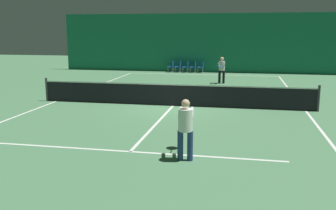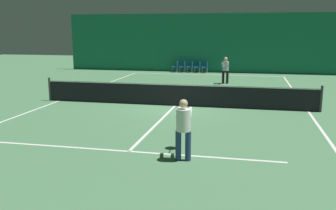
% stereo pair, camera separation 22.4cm
% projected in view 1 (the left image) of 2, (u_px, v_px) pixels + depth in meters
% --- Properties ---
extents(ground_plane, '(60.00, 60.00, 0.00)m').
position_uv_depth(ground_plane, '(173.00, 106.00, 16.26)').
color(ground_plane, '#4C7F56').
extents(backdrop_curtain, '(23.00, 0.12, 4.52)m').
position_uv_depth(backdrop_curtain, '(205.00, 43.00, 29.01)').
color(backdrop_curtain, '#196B4C').
rests_on(backdrop_curtain, ground).
extents(court_line_baseline_far, '(11.00, 0.10, 0.00)m').
position_uv_depth(court_line_baseline_far, '(202.00, 75.00, 27.70)').
color(court_line_baseline_far, white).
rests_on(court_line_baseline_far, ground).
extents(court_line_service_far, '(8.25, 0.10, 0.00)m').
position_uv_depth(court_line_service_far, '(192.00, 85.00, 22.41)').
color(court_line_service_far, white).
rests_on(court_line_service_far, ground).
extents(court_line_service_near, '(8.25, 0.10, 0.00)m').
position_uv_depth(court_line_service_near, '(130.00, 152.00, 10.10)').
color(court_line_service_near, white).
rests_on(court_line_service_near, ground).
extents(court_line_sideline_left, '(0.10, 23.80, 0.00)m').
position_uv_depth(court_line_sideline_left, '(56.00, 101.00, 17.30)').
color(court_line_sideline_left, white).
rests_on(court_line_sideline_left, ground).
extents(court_line_sideline_right, '(0.10, 23.80, 0.00)m').
position_uv_depth(court_line_sideline_right, '(306.00, 111.00, 15.21)').
color(court_line_sideline_right, white).
rests_on(court_line_sideline_right, ground).
extents(court_line_centre, '(0.10, 12.80, 0.00)m').
position_uv_depth(court_line_centre, '(173.00, 106.00, 16.26)').
color(court_line_centre, white).
rests_on(court_line_centre, ground).
extents(tennis_net, '(12.00, 0.10, 1.07)m').
position_uv_depth(tennis_net, '(173.00, 94.00, 16.16)').
color(tennis_net, black).
rests_on(tennis_net, ground).
extents(player_near, '(0.48, 1.33, 1.56)m').
position_uv_depth(player_near, '(185.00, 125.00, 9.30)').
color(player_near, navy).
rests_on(player_near, ground).
extents(player_far, '(0.43, 1.35, 1.62)m').
position_uv_depth(player_far, '(222.00, 68.00, 22.96)').
color(player_far, black).
rests_on(player_far, ground).
extents(courtside_chair_0, '(0.44, 0.44, 0.84)m').
position_uv_depth(courtside_chair_0, '(171.00, 66.00, 29.31)').
color(courtside_chair_0, '#99999E').
rests_on(courtside_chair_0, ground).
extents(courtside_chair_1, '(0.44, 0.44, 0.84)m').
position_uv_depth(courtside_chair_1, '(179.00, 66.00, 29.20)').
color(courtside_chair_1, '#99999E').
rests_on(courtside_chair_1, ground).
extents(courtside_chair_2, '(0.44, 0.44, 0.84)m').
position_uv_depth(courtside_chair_2, '(186.00, 66.00, 29.09)').
color(courtside_chair_2, '#99999E').
rests_on(courtside_chair_2, ground).
extents(courtside_chair_3, '(0.44, 0.44, 0.84)m').
position_uv_depth(courtside_chair_3, '(194.00, 66.00, 28.98)').
color(courtside_chair_3, '#99999E').
rests_on(courtside_chair_3, ground).
extents(courtside_chair_4, '(0.44, 0.44, 0.84)m').
position_uv_depth(courtside_chair_4, '(201.00, 67.00, 28.86)').
color(courtside_chair_4, '#99999E').
rests_on(courtside_chair_4, ground).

